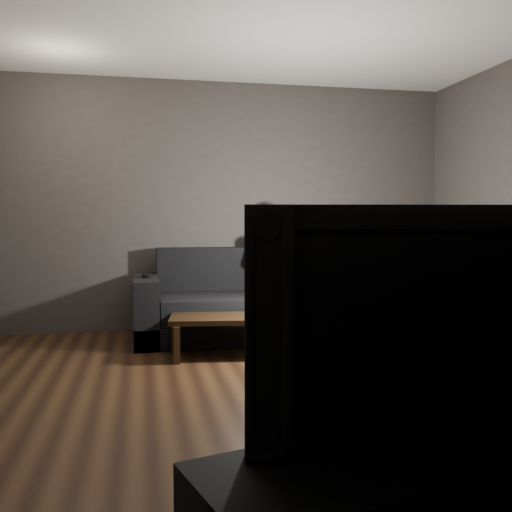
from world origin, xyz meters
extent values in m
plane|color=black|center=(0.00, 0.00, 0.00)|extent=(5.00, 5.00, 0.00)
cube|color=#3C3733|center=(0.00, 2.50, 1.35)|extent=(5.00, 0.04, 2.70)
cube|color=black|center=(0.17, 1.88, 0.10)|extent=(2.33, 1.01, 0.20)
cube|color=black|center=(-0.30, 1.78, 0.32)|extent=(0.91, 0.71, 0.24)
cube|color=black|center=(0.63, 1.78, 0.32)|extent=(0.91, 0.71, 0.24)
cube|color=black|center=(0.17, 2.27, 0.67)|extent=(1.87, 0.23, 0.46)
cube|color=black|center=(-0.88, 1.88, 0.32)|extent=(0.23, 1.01, 0.64)
cube|color=black|center=(1.22, 1.88, 0.32)|extent=(0.23, 1.01, 0.64)
cube|color=black|center=(0.43, 1.75, 0.52)|extent=(0.33, 0.42, 0.15)
cube|color=#012C9A|center=(0.43, 1.97, 0.82)|extent=(0.33, 0.23, 0.46)
cube|color=#F6C502|center=(0.43, 1.88, 0.88)|extent=(0.10, 0.10, 0.11)
cube|color=red|center=(0.43, 1.88, 0.88)|extent=(0.07, 0.07, 0.07)
cylinder|color=#D8B37F|center=(0.43, 1.97, 1.07)|extent=(0.08, 0.08, 0.07)
sphere|color=#D8B37F|center=(0.43, 1.97, 1.20)|extent=(0.20, 0.20, 0.20)
ellipsoid|color=black|center=(0.43, 1.98, 1.22)|extent=(0.21, 0.21, 0.18)
cylinder|color=#012C9A|center=(0.23, 1.90, 0.90)|extent=(0.09, 0.25, 0.21)
cylinder|color=#012C9A|center=(0.64, 1.90, 0.90)|extent=(0.09, 0.25, 0.21)
cylinder|color=#D8B37F|center=(0.29, 1.73, 0.85)|extent=(0.15, 0.26, 0.11)
cylinder|color=#D8B37F|center=(0.59, 1.73, 0.85)|extent=(0.15, 0.26, 0.11)
sphere|color=#D8B37F|center=(0.35, 1.62, 0.84)|extent=(0.09, 0.09, 0.09)
sphere|color=#D8B37F|center=(0.53, 1.62, 0.84)|extent=(0.09, 0.09, 0.09)
cylinder|color=#D8B37F|center=(0.35, 1.53, 0.28)|extent=(0.10, 0.10, 0.37)
cylinder|color=#D8B37F|center=(0.52, 1.53, 0.28)|extent=(0.10, 0.10, 0.37)
cube|color=red|center=(0.53, 1.39, 0.99)|extent=(0.05, 0.08, 0.20)
cube|color=maroon|center=(0.53, 1.36, 1.05)|extent=(0.03, 0.01, 0.03)
cylinder|color=white|center=(0.53, 1.36, 0.98)|extent=(0.02, 0.01, 0.02)
ellipsoid|color=white|center=(0.35, 1.39, 0.95)|extent=(0.06, 0.09, 0.14)
cylinder|color=black|center=(0.35, 1.36, 1.00)|extent=(0.03, 0.01, 0.02)
cube|color=black|center=(-0.88, 1.83, 0.65)|extent=(0.07, 0.16, 0.03)
cube|color=black|center=(-0.88, 1.88, 0.67)|extent=(0.02, 0.02, 0.00)
cube|color=black|center=(-0.20, 1.14, 0.33)|extent=(1.03, 0.61, 0.04)
cube|color=black|center=(-0.64, 0.94, 0.15)|extent=(0.05, 0.05, 0.31)
cube|color=black|center=(0.24, 0.94, 0.15)|extent=(0.05, 0.05, 0.31)
cube|color=black|center=(-0.64, 1.34, 0.15)|extent=(0.05, 0.05, 0.31)
cube|color=black|center=(0.24, 1.34, 0.15)|extent=(0.05, 0.05, 0.31)
imported|color=black|center=(-0.05, -2.27, 0.89)|extent=(1.19, 0.36, 0.68)
camera|label=1|loc=(-0.92, -3.75, 1.19)|focal=40.00mm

